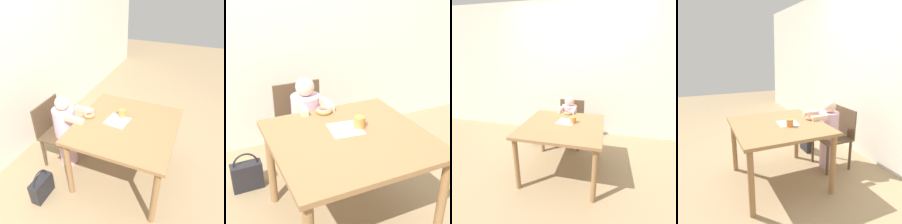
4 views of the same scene
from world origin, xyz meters
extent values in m
plane|color=#997F5B|center=(0.00, 0.00, 0.00)|extent=(12.00, 12.00, 0.00)
cube|color=silver|center=(0.00, 1.40, 1.25)|extent=(8.00, 0.05, 2.50)
cube|color=olive|center=(0.00, 0.00, 0.70)|extent=(1.03, 1.00, 0.03)
cylinder|color=olive|center=(-0.46, -0.44, 0.34)|extent=(0.06, 0.06, 0.68)
cylinder|color=olive|center=(0.46, -0.44, 0.34)|extent=(0.06, 0.06, 0.68)
cylinder|color=olive|center=(-0.46, 0.44, 0.34)|extent=(0.06, 0.06, 0.68)
cylinder|color=olive|center=(0.46, 0.44, 0.34)|extent=(0.06, 0.06, 0.68)
cube|color=brown|center=(-0.06, 0.77, 0.42)|extent=(0.44, 0.41, 0.03)
cube|color=brown|center=(-0.06, 0.96, 0.61)|extent=(0.44, 0.02, 0.37)
cylinder|color=brown|center=(-0.25, 0.60, 0.20)|extent=(0.04, 0.04, 0.40)
cylinder|color=brown|center=(0.12, 0.60, 0.20)|extent=(0.04, 0.04, 0.40)
cylinder|color=brown|center=(-0.25, 0.94, 0.20)|extent=(0.04, 0.04, 0.40)
cylinder|color=brown|center=(0.12, 0.94, 0.20)|extent=(0.04, 0.04, 0.40)
cylinder|color=silver|center=(-0.06, 0.72, 0.21)|extent=(0.21, 0.21, 0.43)
cylinder|color=silver|center=(-0.06, 0.72, 0.60)|extent=(0.25, 0.25, 0.33)
sphere|color=beige|center=(-0.06, 0.72, 0.84)|extent=(0.16, 0.16, 0.16)
cube|color=beige|center=(-0.17, 0.51, 0.74)|extent=(0.05, 0.21, 0.05)
cube|color=beige|center=(0.04, 0.51, 0.74)|extent=(0.05, 0.21, 0.05)
torus|color=tan|center=(-0.01, 0.42, 0.74)|extent=(0.13, 0.13, 0.04)
torus|color=pink|center=(-0.01, 0.42, 0.75)|extent=(0.11, 0.11, 0.02)
cube|color=white|center=(0.02, 0.11, 0.72)|extent=(0.24, 0.24, 0.00)
cube|color=#232328|center=(-0.62, 0.69, 0.12)|extent=(0.26, 0.11, 0.24)
torus|color=#232328|center=(-0.62, 0.69, 0.24)|extent=(0.21, 0.02, 0.21)
cylinder|color=orange|center=(0.12, 0.09, 0.76)|extent=(0.08, 0.08, 0.08)
camera|label=1|loc=(-1.72, -0.56, 2.01)|focal=35.00mm
camera|label=2|loc=(-0.83, -1.61, 1.74)|focal=50.00mm
camera|label=3|loc=(0.50, -2.02, 1.60)|focal=28.00mm
camera|label=4|loc=(2.19, -0.80, 1.51)|focal=35.00mm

